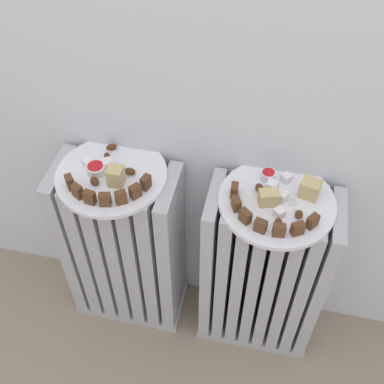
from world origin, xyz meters
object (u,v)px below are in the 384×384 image
at_px(plate_left, 111,175).
at_px(jam_bowl_right, 268,175).
at_px(plate_right, 277,202).
at_px(radiator_right, 262,274).
at_px(fork, 296,211).
at_px(radiator_left, 125,249).
at_px(jam_bowl_left, 96,169).

xyz_separation_m(plate_left, jam_bowl_right, (0.38, 0.06, 0.02)).
bearing_deg(plate_right, radiator_right, 180.00).
distance_m(radiator_right, fork, 0.32).
bearing_deg(plate_right, fork, -29.47).
bearing_deg(fork, plate_right, 150.53).
bearing_deg(radiator_right, plate_left, 180.00).
xyz_separation_m(plate_left, fork, (0.45, -0.03, 0.01)).
height_order(radiator_right, jam_bowl_right, jam_bowl_right).
height_order(radiator_left, plate_right, plate_right).
bearing_deg(plate_left, fork, -3.26).
bearing_deg(jam_bowl_right, plate_left, -170.30).
bearing_deg(radiator_right, jam_bowl_right, 114.83).
distance_m(radiator_left, plate_right, 0.51).
bearing_deg(jam_bowl_right, jam_bowl_left, -170.67).
height_order(plate_right, fork, fork).
xyz_separation_m(radiator_left, jam_bowl_right, (0.38, 0.06, 0.33)).
xyz_separation_m(plate_left, plate_right, (0.41, 0.00, 0.00)).
bearing_deg(plate_left, jam_bowl_left, -174.52).
height_order(jam_bowl_left, jam_bowl_right, jam_bowl_right).
distance_m(radiator_left, radiator_right, 0.41).
xyz_separation_m(radiator_right, plate_left, (-0.41, 0.00, 0.31)).
relative_size(radiator_left, jam_bowl_right, 16.46).
xyz_separation_m(plate_right, fork, (0.05, -0.03, 0.01)).
distance_m(jam_bowl_left, fork, 0.49).
height_order(plate_right, jam_bowl_left, jam_bowl_left).
bearing_deg(radiator_left, plate_right, 0.00).
bearing_deg(radiator_left, plate_left, 0.00).
height_order(radiator_left, jam_bowl_left, jam_bowl_left).
bearing_deg(plate_left, radiator_right, 0.00).
bearing_deg(radiator_left, fork, -3.26).
bearing_deg(jam_bowl_left, plate_right, 0.45).
height_order(plate_left, jam_bowl_left, jam_bowl_left).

